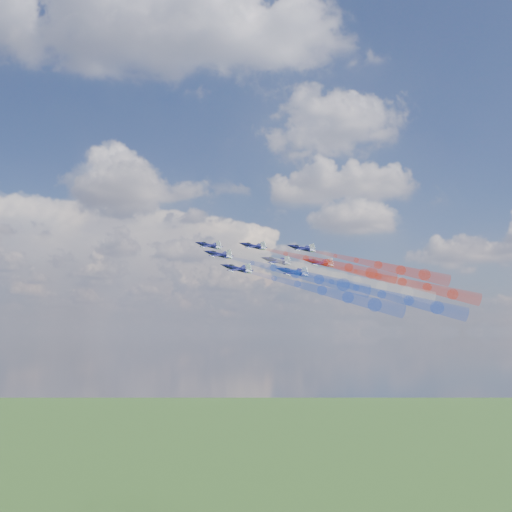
{
  "coord_description": "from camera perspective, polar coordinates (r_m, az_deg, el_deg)",
  "views": [
    {
      "loc": [
        -14.83,
        -156.46,
        106.62
      ],
      "look_at": [
        -13.76,
        17.79,
        128.46
      ],
      "focal_mm": 42.78,
      "sensor_mm": 36.0,
      "label": 1
    }
  ],
  "objects": [
    {
      "name": "trail_rear_left",
      "position": [
        150.85,
        11.69,
        -3.49
      ],
      "size": [
        35.99,
        24.27,
        14.78
      ],
      "primitive_type": null,
      "rotation": [
        0.27,
        -0.26,
        0.96
      ],
      "color": "blue"
    },
    {
      "name": "trail_rear_right",
      "position": [
        167.42,
        13.5,
        -2.37
      ],
      "size": [
        35.99,
        24.27,
        14.78
      ],
      "primitive_type": null,
      "rotation": [
        0.27,
        -0.26,
        0.96
      ],
      "color": "red"
    },
    {
      "name": "trail_inner_right",
      "position": [
        173.36,
        6.63,
        -0.65
      ],
      "size": [
        35.99,
        24.27,
        14.78
      ],
      "primitive_type": null,
      "rotation": [
        0.27,
        -0.26,
        0.96
      ],
      "color": "red"
    },
    {
      "name": "jet_outer_left",
      "position": [
        159.35,
        -1.77,
        -1.2
      ],
      "size": [
        13.51,
        12.79,
        7.48
      ],
      "primitive_type": null,
      "rotation": [
        0.27,
        -0.26,
        0.96
      ],
      "color": "black"
    },
    {
      "name": "jet_inner_right",
      "position": [
        185.23,
        -0.24,
        0.92
      ],
      "size": [
        13.51,
        12.79,
        7.48
      ],
      "primitive_type": null,
      "rotation": [
        0.27,
        -0.26,
        0.96
      ],
      "color": "black"
    },
    {
      "name": "trail_outer_left",
      "position": [
        147.32,
        6.2,
        -3.22
      ],
      "size": [
        35.99,
        24.27,
        14.78
      ],
      "primitive_type": null,
      "rotation": [
        0.27,
        -0.26,
        0.96
      ],
      "color": "blue"
    },
    {
      "name": "jet_rear_right",
      "position": [
        176.63,
        5.94,
        -0.64
      ],
      "size": [
        13.51,
        12.79,
        7.48
      ],
      "primitive_type": null,
      "rotation": [
        0.27,
        -0.26,
        0.96
      ],
      "color": "black"
    },
    {
      "name": "trail_lead",
      "position": [
        171.78,
        2.18,
        -0.59
      ],
      "size": [
        35.99,
        24.27,
        14.78
      ],
      "primitive_type": null,
      "rotation": [
        0.27,
        -0.26,
        0.96
      ],
      "color": "white"
    },
    {
      "name": "trail_outer_right",
      "position": [
        177.74,
        11.35,
        -0.84
      ],
      "size": [
        35.99,
        24.27,
        14.78
      ],
      "primitive_type": null,
      "rotation": [
        0.27,
        -0.26,
        0.96
      ],
      "color": "red"
    },
    {
      "name": "trail_center_third",
      "position": [
        162.14,
        9.45,
        -2.25
      ],
      "size": [
        35.99,
        24.27,
        14.78
      ],
      "primitive_type": null,
      "rotation": [
        0.27,
        -0.26,
        0.96
      ],
      "color": "white"
    },
    {
      "name": "trail_inner_left",
      "position": [
        158.64,
        3.73,
        -1.64
      ],
      "size": [
        35.99,
        24.27,
        14.78
      ],
      "primitive_type": null,
      "rotation": [
        0.27,
        -0.26,
        0.96
      ],
      "color": "blue"
    },
    {
      "name": "jet_outer_right",
      "position": [
        187.81,
        4.33,
        0.71
      ],
      "size": [
        13.51,
        12.79,
        7.48
      ],
      "primitive_type": null,
      "rotation": [
        0.27,
        -0.26,
        0.96
      ],
      "color": "black"
    },
    {
      "name": "jet_lead",
      "position": [
        185.24,
        -4.42,
        0.98
      ],
      "size": [
        13.51,
        12.79,
        7.48
      ],
      "primitive_type": null,
      "rotation": [
        0.27,
        -0.26,
        0.96
      ],
      "color": "black"
    },
    {
      "name": "jet_inner_left",
      "position": [
        171.57,
        -3.5,
        0.13
      ],
      "size": [
        13.51,
        12.79,
        7.48
      ],
      "primitive_type": null,
      "rotation": [
        0.27,
        -0.26,
        0.96
      ],
      "color": "black"
    },
    {
      "name": "jet_rear_left",
      "position": [
        160.81,
        3.47,
        -1.51
      ],
      "size": [
        13.51,
        12.79,
        7.48
      ],
      "primitive_type": null,
      "rotation": [
        0.27,
        -0.26,
        0.96
      ],
      "color": "black"
    },
    {
      "name": "jet_center_third",
      "position": [
        172.94,
        1.93,
        -0.48
      ],
      "size": [
        13.51,
        12.79,
        7.48
      ],
      "primitive_type": null,
      "rotation": [
        0.27,
        -0.26,
        0.96
      ],
      "color": "black"
    }
  ]
}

